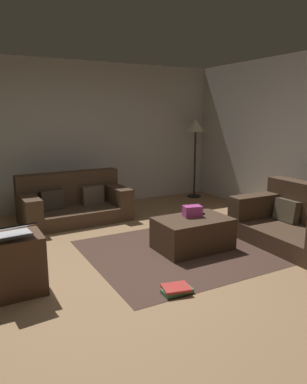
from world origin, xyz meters
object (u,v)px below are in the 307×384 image
ottoman (193,234)px  tv_remote (199,213)px  side_table (15,264)px  gift_box (192,211)px  couch_right (302,223)px  laptop (14,232)px  book_stack (177,290)px  couch_left (73,203)px  corner_lamp (196,132)px

ottoman → tv_remote: 0.33m
side_table → tv_remote: bearing=7.1°
gift_box → side_table: size_ratio=0.40×
couch_right → laptop: 3.51m
couch_right → book_stack: 2.19m
couch_left → ottoman: couch_left is taller
book_stack → corner_lamp: corner_lamp is taller
book_stack → ottoman: bearing=48.3°
laptop → corner_lamp: bearing=34.4°
tv_remote → side_table: side_table is taller
gift_box → book_stack: gift_box is taller
ottoman → corner_lamp: bearing=54.8°
tv_remote → corner_lamp: size_ratio=0.10×
couch_right → ottoman: 1.45m
gift_box → couch_right: bearing=-25.8°
gift_box → side_table: 2.20m
ottoman → laptop: size_ratio=2.29×
couch_right → laptop: (-3.47, 0.35, 0.33)m
ottoman → couch_left: bearing=115.7°
side_table → couch_right: bearing=-6.7°
ottoman → gift_box: gift_box is taller
couch_right → ottoman: bearing=69.1°
couch_left → tv_remote: bearing=120.4°
couch_right → corner_lamp: (0.39, 2.99, 1.05)m
corner_lamp → ottoman: bearing=-125.2°
couch_left → gift_box: bearing=115.6°
couch_left → gift_box: 2.16m
tv_remote → side_table: (-2.35, -0.29, -0.13)m
tv_remote → side_table: size_ratio=0.28×
couch_right → tv_remote: size_ratio=10.01×
book_stack → couch_right: bearing=9.3°
couch_right → side_table: (-3.48, 0.41, -0.00)m
side_table → book_stack: (1.34, -0.76, -0.25)m
ottoman → side_table: bearing=-176.1°
couch_left → side_table: bearing=59.0°
couch_left → laptop: 2.51m
corner_lamp → side_table: bearing=-146.2°
ottoman → corner_lamp: corner_lamp is taller
gift_box → tv_remote: size_ratio=1.41×
book_stack → corner_lamp: (2.53, 3.35, 1.30)m
tv_remote → book_stack: tv_remote is taller
side_table → corner_lamp: corner_lamp is taller
ottoman → book_stack: ottoman is taller
couch_right → gift_box: bearing=65.7°
gift_box → laptop: (-2.18, -0.28, 0.15)m
ottoman → laptop: 2.19m
gift_box → side_table: (-2.18, -0.22, -0.19)m
couch_left → side_table: (-1.19, -2.13, -0.00)m
side_table → couch_left: bearing=60.9°
couch_left → corner_lamp: 2.92m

